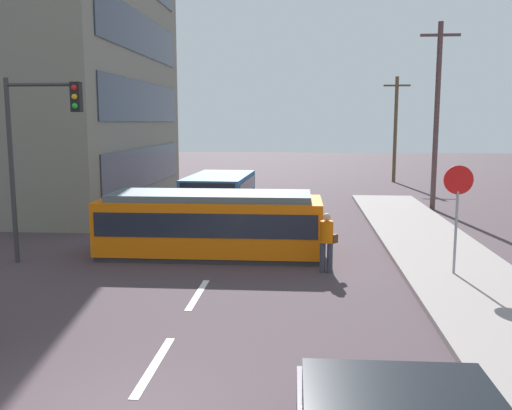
{
  "coord_description": "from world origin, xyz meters",
  "views": [
    {
      "loc": [
        2.51,
        -6.87,
        4.14
      ],
      "look_at": [
        1.22,
        8.24,
        1.88
      ],
      "focal_mm": 39.21,
      "sensor_mm": 36.0,
      "label": 1
    }
  ],
  "objects_px": {
    "streetcar_tram": "(211,223)",
    "utility_pole_far": "(395,127)",
    "pedestrian_crossing": "(327,239)",
    "stop_sign": "(458,197)",
    "city_bus": "(220,192)",
    "traffic_light_mast": "(37,137)",
    "utility_pole_mid": "(437,114)"
  },
  "relations": [
    {
      "from": "streetcar_tram",
      "to": "utility_pole_far",
      "type": "xyz_separation_m",
      "value": [
        9.11,
        22.35,
        2.75
      ]
    },
    {
      "from": "pedestrian_crossing",
      "to": "stop_sign",
      "type": "xyz_separation_m",
      "value": [
        3.37,
        -0.29,
        1.25
      ]
    },
    {
      "from": "streetcar_tram",
      "to": "pedestrian_crossing",
      "type": "xyz_separation_m",
      "value": [
        3.52,
        -1.8,
        -0.08
      ]
    },
    {
      "from": "city_bus",
      "to": "utility_pole_far",
      "type": "bearing_deg",
      "value": 55.95
    },
    {
      "from": "city_bus",
      "to": "stop_sign",
      "type": "xyz_separation_m",
      "value": [
        7.76,
        -9.67,
        1.17
      ]
    },
    {
      "from": "city_bus",
      "to": "traffic_light_mast",
      "type": "distance_m",
      "value": 10.19
    },
    {
      "from": "utility_pole_mid",
      "to": "pedestrian_crossing",
      "type": "bearing_deg",
      "value": -114.99
    },
    {
      "from": "city_bus",
      "to": "traffic_light_mast",
      "type": "relative_size",
      "value": 1.01
    },
    {
      "from": "city_bus",
      "to": "utility_pole_mid",
      "type": "xyz_separation_m",
      "value": [
        9.87,
        2.38,
        3.48
      ]
    },
    {
      "from": "pedestrian_crossing",
      "to": "traffic_light_mast",
      "type": "height_order",
      "value": "traffic_light_mast"
    },
    {
      "from": "pedestrian_crossing",
      "to": "streetcar_tram",
      "type": "bearing_deg",
      "value": 152.91
    },
    {
      "from": "traffic_light_mast",
      "to": "utility_pole_mid",
      "type": "height_order",
      "value": "utility_pole_mid"
    },
    {
      "from": "city_bus",
      "to": "traffic_light_mast",
      "type": "bearing_deg",
      "value": -113.38
    },
    {
      "from": "city_bus",
      "to": "streetcar_tram",
      "type": "bearing_deg",
      "value": -83.46
    },
    {
      "from": "traffic_light_mast",
      "to": "utility_pole_far",
      "type": "distance_m",
      "value": 27.54
    },
    {
      "from": "utility_pole_mid",
      "to": "traffic_light_mast",
      "type": "bearing_deg",
      "value": -140.38
    },
    {
      "from": "city_bus",
      "to": "stop_sign",
      "type": "distance_m",
      "value": 12.45
    },
    {
      "from": "streetcar_tram",
      "to": "city_bus",
      "type": "bearing_deg",
      "value": 96.54
    },
    {
      "from": "stop_sign",
      "to": "traffic_light_mast",
      "type": "xyz_separation_m",
      "value": [
        -11.66,
        0.65,
        1.51
      ]
    },
    {
      "from": "streetcar_tram",
      "to": "traffic_light_mast",
      "type": "xyz_separation_m",
      "value": [
        -4.77,
        -1.44,
        2.69
      ]
    },
    {
      "from": "pedestrian_crossing",
      "to": "utility_pole_far",
      "type": "bearing_deg",
      "value": 76.97
    },
    {
      "from": "city_bus",
      "to": "utility_pole_mid",
      "type": "distance_m",
      "value": 10.73
    },
    {
      "from": "city_bus",
      "to": "traffic_light_mast",
      "type": "xyz_separation_m",
      "value": [
        -3.9,
        -9.03,
        2.68
      ]
    },
    {
      "from": "pedestrian_crossing",
      "to": "traffic_light_mast",
      "type": "distance_m",
      "value": 8.75
    },
    {
      "from": "streetcar_tram",
      "to": "traffic_light_mast",
      "type": "bearing_deg",
      "value": -163.19
    },
    {
      "from": "utility_pole_far",
      "to": "traffic_light_mast",
      "type": "bearing_deg",
      "value": -120.26
    },
    {
      "from": "city_bus",
      "to": "utility_pole_mid",
      "type": "bearing_deg",
      "value": 13.55
    },
    {
      "from": "utility_pole_far",
      "to": "city_bus",
      "type": "bearing_deg",
      "value": -124.05
    },
    {
      "from": "city_bus",
      "to": "utility_pole_far",
      "type": "height_order",
      "value": "utility_pole_far"
    },
    {
      "from": "traffic_light_mast",
      "to": "utility_pole_far",
      "type": "relative_size",
      "value": 0.75
    },
    {
      "from": "streetcar_tram",
      "to": "utility_pole_mid",
      "type": "distance_m",
      "value": 13.87
    },
    {
      "from": "city_bus",
      "to": "stop_sign",
      "type": "relative_size",
      "value": 1.88
    }
  ]
}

